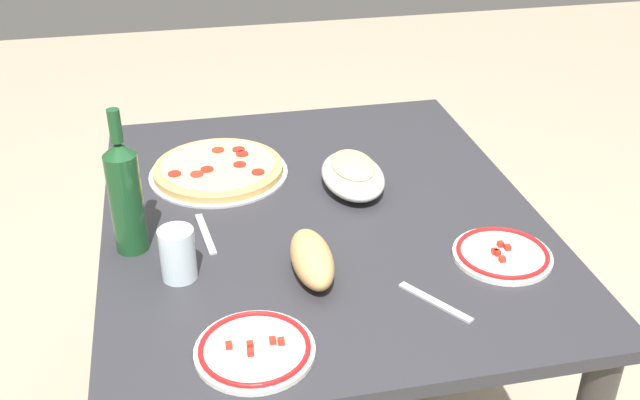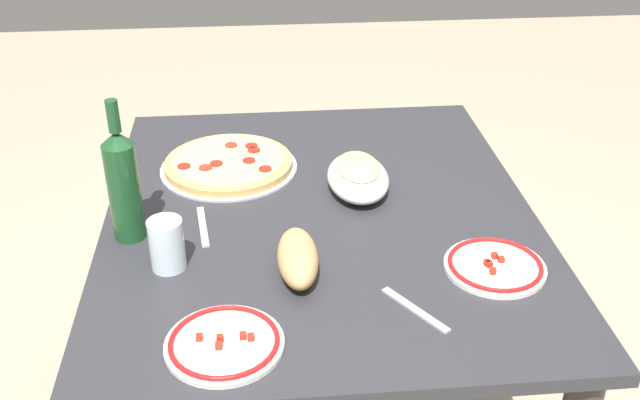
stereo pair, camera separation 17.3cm
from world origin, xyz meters
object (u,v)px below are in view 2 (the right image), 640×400
Objects in this scene: side_plate_near at (224,343)px; bread_loaf at (298,258)px; wine_bottle at (123,184)px; water_glass at (167,244)px; side_plate_far at (495,266)px; dining_table at (320,254)px; pepperoni_pizza at (229,164)px; baked_pasta_dish at (358,176)px.

bread_loaf is (-0.21, 0.15, 0.03)m from side_plate_near.
water_glass is at bearing 36.58° from wine_bottle.
dining_table is at bearing -128.25° from side_plate_far.
wine_bottle is 1.50× the size of side_plate_near.
bread_loaf is (0.48, 0.15, 0.02)m from pepperoni_pizza.
water_glass reaches higher than dining_table.
wine_bottle is at bearing -115.82° from bread_loaf.
baked_pasta_dish is 1.20× the size of bread_loaf.
bread_loaf reaches higher than side_plate_far.
water_glass is 0.52× the size of side_plate_near.
baked_pasta_dish is (0.14, 0.32, 0.03)m from pepperoni_pizza.
side_plate_near is (0.55, -0.32, -0.03)m from baked_pasta_dish.
water_glass is 0.56× the size of bread_loaf.
side_plate_far is (0.50, 0.56, -0.01)m from pepperoni_pizza.
side_plate_far reaches higher than dining_table.
side_plate_near is (0.26, 0.12, -0.05)m from water_glass.
side_plate_near is 0.59m from side_plate_far.
side_plate_near is at bearing -71.11° from side_plate_far.
water_glass is at bearing -99.96° from bread_loaf.
baked_pasta_dish is 0.43m from side_plate_far.
water_glass reaches higher than bread_loaf.
baked_pasta_dish is at bearing 65.74° from pepperoni_pizza.
bread_loaf is at bearing 64.18° from wine_bottle.
dining_table is at bearing 164.35° from bread_loaf.
water_glass is (0.29, -0.44, 0.02)m from baked_pasta_dish.
wine_bottle is at bearing -73.14° from baked_pasta_dish.
side_plate_near is at bearing 28.87° from wine_bottle.
baked_pasta_dish is at bearing 131.99° from dining_table.
side_plate_far is (0.36, 0.24, -0.03)m from baked_pasta_dish.
baked_pasta_dish is at bearing -146.48° from side_plate_far.
side_plate_near is at bearing 24.60° from water_glass.
side_plate_far is at bearing 108.89° from side_plate_near.
bread_loaf is at bearing -15.65° from dining_table.
baked_pasta_dish reaches higher than side_plate_near.
water_glass is at bearing -56.48° from baked_pasta_dish.
pepperoni_pizza is 1.48× the size of baked_pasta_dish.
baked_pasta_dish reaches higher than dining_table.
side_plate_near is 1.09× the size of bread_loaf.
pepperoni_pizza is 1.78× the size of bread_loaf.
wine_bottle is 0.46m from side_plate_near.
side_plate_far is (-0.19, 0.56, 0.00)m from side_plate_near.
baked_pasta_dish is 1.13× the size of side_plate_far.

